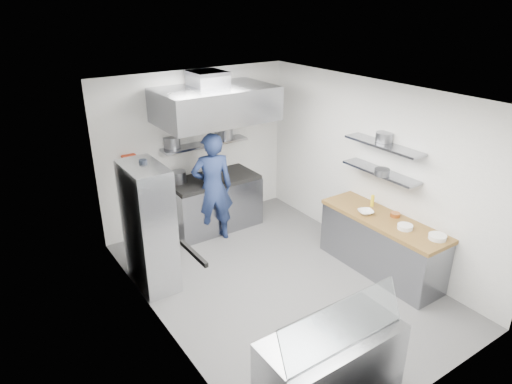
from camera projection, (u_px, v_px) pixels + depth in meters
floor at (279, 282)px, 6.79m from camera, size 5.00×5.00×0.00m
ceiling at (283, 94)px, 5.68m from camera, size 5.00×5.00×0.00m
wall_back at (196, 149)px, 8.13m from camera, size 3.60×2.80×0.02m
wall_front at (439, 285)px, 4.33m from camera, size 3.60×2.80×0.02m
wall_left at (157, 232)px, 5.31m from camera, size 2.80×5.00×0.02m
wall_right at (372, 170)px, 7.16m from camera, size 2.80×5.00×0.02m
gas_range at (214, 204)px, 8.26m from camera, size 1.60×0.80×0.90m
cooktop at (213, 179)px, 8.07m from camera, size 1.57×0.78×0.06m
stock_pot_left at (179, 177)px, 7.82m from camera, size 0.26×0.26×0.20m
stock_pot_mid at (212, 174)px, 7.89m from camera, size 0.31×0.31×0.24m
over_range_shelf at (205, 144)px, 8.01m from camera, size 1.60×0.30×0.04m
shelf_pot_a at (172, 142)px, 7.75m from camera, size 0.28×0.28×0.18m
shelf_pot_b at (224, 133)px, 8.20m from camera, size 0.30×0.30×0.22m
extractor_hood at (215, 104)px, 7.39m from camera, size 1.90×1.15×0.55m
hood_duct at (208, 79)px, 7.41m from camera, size 0.55×0.55×0.24m
red_firebox at (129, 162)px, 7.43m from camera, size 0.22×0.10×0.26m
chef at (212, 188)px, 7.66m from camera, size 0.80×0.64×1.90m
wire_rack at (149, 227)px, 6.42m from camera, size 0.50×0.90×1.85m
rack_bin_a at (151, 236)px, 6.44m from camera, size 0.15×0.19×0.17m
rack_bin_b at (137, 194)px, 6.56m from camera, size 0.14×0.19×0.17m
rack_jar at (143, 166)px, 6.18m from camera, size 0.11×0.11×0.18m
knife_strip at (194, 253)px, 4.58m from camera, size 0.04×0.55×0.05m
prep_counter_base at (381, 246)px, 6.93m from camera, size 0.62×2.00×0.84m
prep_counter_top at (384, 220)px, 6.75m from camera, size 0.65×2.04×0.06m
plate_stack_a at (437, 237)px, 6.15m from camera, size 0.24×0.24×0.06m
plate_stack_b at (405, 227)px, 6.42m from camera, size 0.22×0.22×0.06m
copper_pan at (395, 215)px, 6.77m from camera, size 0.14×0.14×0.06m
squeeze_bottle at (372, 201)px, 7.09m from camera, size 0.05×0.05×0.18m
mixing_bowl at (366, 212)px, 6.86m from camera, size 0.30×0.30×0.06m
wall_shelf_lower at (380, 172)px, 6.81m from camera, size 0.30×1.30×0.04m
wall_shelf_upper at (384, 145)px, 6.64m from camera, size 0.30×1.30×0.04m
shelf_pot_c at (382, 172)px, 6.61m from camera, size 0.22×0.22×0.10m
shelf_pot_d at (384, 137)px, 6.70m from camera, size 0.26×0.26×0.14m
display_case at (330, 368)px, 4.67m from camera, size 1.50×0.70×0.85m
display_glass at (343, 324)px, 4.32m from camera, size 1.47×0.19×0.42m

